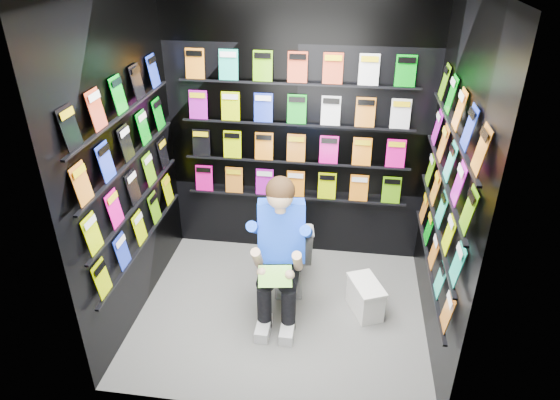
# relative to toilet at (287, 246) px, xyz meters

# --- Properties ---
(floor) EXTENTS (2.40, 2.40, 0.00)m
(floor) POSITION_rel_toilet_xyz_m (0.01, -0.47, -0.37)
(floor) COLOR slate
(floor) RESTS_ON ground
(wall_back) EXTENTS (2.40, 0.04, 2.60)m
(wall_back) POSITION_rel_toilet_xyz_m (0.01, 0.53, 0.93)
(wall_back) COLOR black
(wall_back) RESTS_ON floor
(wall_front) EXTENTS (2.40, 0.04, 2.60)m
(wall_front) POSITION_rel_toilet_xyz_m (0.01, -1.47, 0.93)
(wall_front) COLOR black
(wall_front) RESTS_ON floor
(wall_left) EXTENTS (0.04, 2.00, 2.60)m
(wall_left) POSITION_rel_toilet_xyz_m (-1.19, -0.47, 0.93)
(wall_left) COLOR black
(wall_left) RESTS_ON floor
(wall_right) EXTENTS (0.04, 2.00, 2.60)m
(wall_right) POSITION_rel_toilet_xyz_m (1.21, -0.47, 0.93)
(wall_right) COLOR black
(wall_right) RESTS_ON floor
(comics_back) EXTENTS (2.10, 0.06, 1.37)m
(comics_back) POSITION_rel_toilet_xyz_m (0.01, 0.50, 0.94)
(comics_back) COLOR orange
(comics_back) RESTS_ON wall_back
(comics_left) EXTENTS (0.06, 1.70, 1.37)m
(comics_left) POSITION_rel_toilet_xyz_m (-1.16, -0.47, 0.94)
(comics_left) COLOR orange
(comics_left) RESTS_ON wall_left
(comics_right) EXTENTS (0.06, 1.70, 1.37)m
(comics_right) POSITION_rel_toilet_xyz_m (1.18, -0.47, 0.94)
(comics_right) COLOR orange
(comics_right) RESTS_ON wall_right
(toilet) EXTENTS (0.53, 0.81, 0.73)m
(toilet) POSITION_rel_toilet_xyz_m (0.00, 0.00, 0.00)
(toilet) COLOR silver
(toilet) RESTS_ON floor
(longbox) EXTENTS (0.32, 0.41, 0.27)m
(longbox) POSITION_rel_toilet_xyz_m (0.71, -0.35, -0.23)
(longbox) COLOR white
(longbox) RESTS_ON floor
(longbox_lid) EXTENTS (0.35, 0.43, 0.03)m
(longbox_lid) POSITION_rel_toilet_xyz_m (0.71, -0.35, -0.09)
(longbox_lid) COLOR white
(longbox_lid) RESTS_ON longbox
(reader) EXTENTS (0.62, 0.81, 1.37)m
(reader) POSITION_rel_toilet_xyz_m (0.00, -0.38, 0.39)
(reader) COLOR #0835D8
(reader) RESTS_ON toilet
(held_comic) EXTENTS (0.27, 0.19, 0.11)m
(held_comic) POSITION_rel_toilet_xyz_m (0.00, -0.73, 0.21)
(held_comic) COLOR green
(held_comic) RESTS_ON reader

